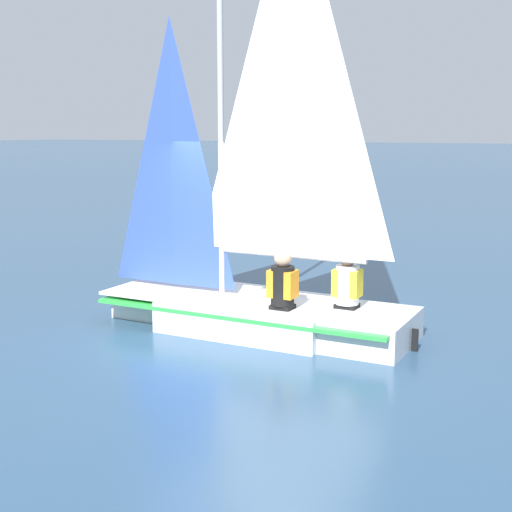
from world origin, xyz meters
The scene contains 4 objects.
ground_plane centered at (0.00, 0.00, 0.00)m, with size 260.00×260.00×0.00m, color #2D4C6B.
sailboat_main centered at (0.01, 0.00, 0.84)m, with size 4.33×1.68×5.89m.
sailor_helm centered at (0.53, -0.25, 0.62)m, with size 0.35×0.31×1.16m.
sailor_crew centered at (1.23, 0.19, 0.63)m, with size 0.35×0.31×1.16m.
Camera 1 is at (4.49, -8.17, 2.67)m, focal length 50.00 mm.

